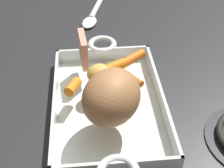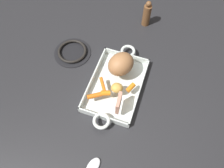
% 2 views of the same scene
% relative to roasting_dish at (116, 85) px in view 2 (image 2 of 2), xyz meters
% --- Properties ---
extents(ground_plane, '(1.74, 1.74, 0.00)m').
position_rel_roasting_dish_xyz_m(ground_plane, '(0.00, 0.00, -0.01)').
color(ground_plane, '#232326').
extents(roasting_dish, '(0.45, 0.23, 0.04)m').
position_rel_roasting_dish_xyz_m(roasting_dish, '(0.00, 0.00, 0.00)').
color(roasting_dish, silver).
rests_on(roasting_dish, ground_plane).
extents(pork_roast, '(0.16, 0.15, 0.10)m').
position_rel_roasting_dish_xyz_m(pork_roast, '(0.07, 0.00, 0.08)').
color(pork_roast, '#A36D43').
rests_on(pork_roast, roasting_dish).
extents(roast_slice_thick, '(0.07, 0.02, 0.07)m').
position_rel_roasting_dish_xyz_m(roast_slice_thick, '(-0.11, -0.05, 0.07)').
color(roast_slice_thick, tan).
rests_on(roast_slice_thick, roasting_dish).
extents(baby_carrot_center_left, '(0.07, 0.05, 0.02)m').
position_rel_roasting_dish_xyz_m(baby_carrot_center_left, '(-0.04, 0.05, 0.04)').
color(baby_carrot_center_left, orange).
rests_on(baby_carrot_center_left, roasting_dish).
extents(baby_carrot_center_right, '(0.05, 0.06, 0.02)m').
position_rel_roasting_dish_xyz_m(baby_carrot_center_right, '(-0.10, 0.06, 0.04)').
color(baby_carrot_center_right, orange).
rests_on(baby_carrot_center_right, roasting_dish).
extents(baby_carrot_southeast, '(0.04, 0.05, 0.03)m').
position_rel_roasting_dish_xyz_m(baby_carrot_southeast, '(-0.07, 0.02, 0.04)').
color(baby_carrot_southeast, orange).
rests_on(baby_carrot_southeast, roasting_dish).
extents(baby_carrot_northwest, '(0.05, 0.04, 0.02)m').
position_rel_roasting_dish_xyz_m(baby_carrot_northwest, '(-0.01, -0.07, 0.04)').
color(baby_carrot_northwest, orange).
rests_on(baby_carrot_northwest, roasting_dish).
extents(potato_halved, '(0.06, 0.06, 0.04)m').
position_rel_roasting_dish_xyz_m(potato_halved, '(-0.04, -0.02, 0.05)').
color(potato_halved, gold).
rests_on(potato_halved, roasting_dish).
extents(stove_burner_rear, '(0.18, 0.18, 0.02)m').
position_rel_roasting_dish_xyz_m(stove_burner_rear, '(0.11, 0.27, -0.00)').
color(stove_burner_rear, black).
rests_on(stove_burner_rear, ground_plane).
extents(pepper_mill, '(0.04, 0.04, 0.15)m').
position_rel_roasting_dish_xyz_m(pepper_mill, '(0.42, -0.03, 0.05)').
color(pepper_mill, brown).
rests_on(pepper_mill, ground_plane).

